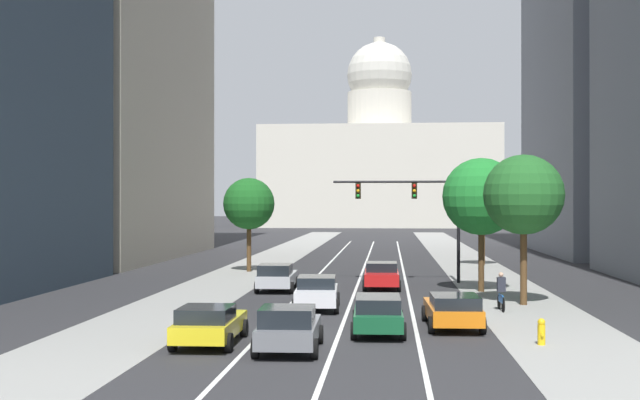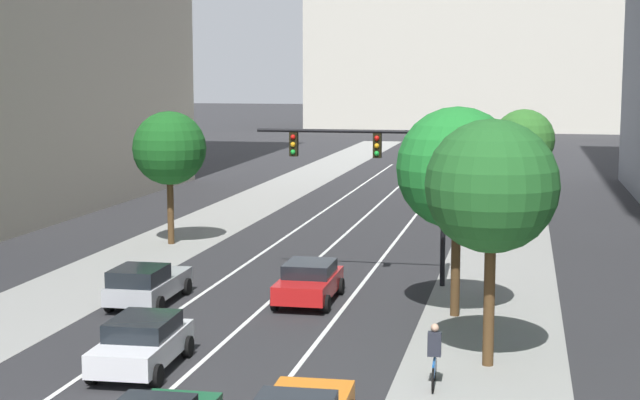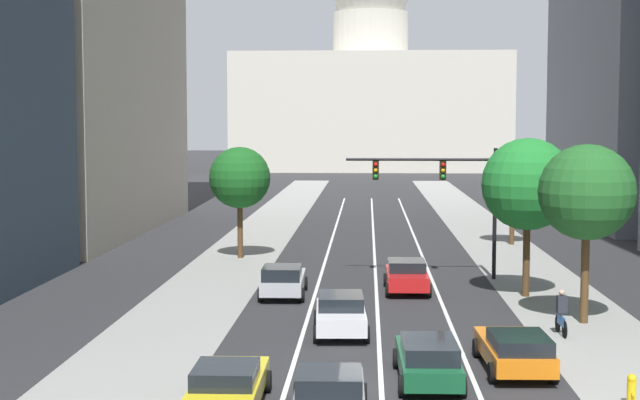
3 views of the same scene
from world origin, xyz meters
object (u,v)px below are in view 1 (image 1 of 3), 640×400
car_yellow (209,324)px  car_white (317,292)px  car_gray (289,328)px  car_orange (453,309)px  car_silver (277,277)px  street_tree_near_left (249,204)px  fire_hydrant (541,331)px  street_tree_near_right (524,195)px  traffic_signal_mast (419,204)px  car_green (378,313)px  car_red (382,275)px  street_tree_far_right (481,197)px  street_tree_mid_right (483,202)px  cyclist (501,292)px  capitol_building (379,165)px

car_yellow → car_white: 9.77m
car_gray → car_orange: bearing=-48.0°
car_silver → street_tree_near_left: bearing=15.5°
fire_hydrant → street_tree_near_right: (1.17, 10.86, 4.71)m
traffic_signal_mast → fire_hydrant: traffic_signal_mast is taller
car_green → car_red: bearing=-1.2°
car_green → car_orange: bearing=-63.6°
car_orange → car_silver: (-8.51, 12.34, 0.05)m
car_red → car_silver: bearing=105.2°
street_tree_near_left → car_orange: bearing=-63.6°
car_red → street_tree_far_right: (5.38, -0.94, 4.35)m
traffic_signal_mast → street_tree_far_right: (3.19, -4.63, 0.40)m
fire_hydrant → street_tree_mid_right: bearing=86.7°
street_tree_mid_right → street_tree_near_left: 18.20m
cyclist → street_tree_mid_right: 26.49m
car_red → car_green: 15.44m
car_silver → street_tree_far_right: street_tree_far_right is taller
car_yellow → car_gray: (2.84, -1.03, 0.05)m
car_green → car_silver: (-5.67, 13.83, 0.02)m
car_red → car_gray: bearing=170.9°
capitol_building → street_tree_near_right: size_ratio=6.40×
car_orange → car_green: bearing=115.7°
car_white → street_tree_far_right: size_ratio=0.59×
traffic_signal_mast → cyclist: bearing=-75.6°
car_red → cyclist: 10.25m
fire_hydrant → cyclist: 8.66m
car_white → street_tree_near_left: bearing=15.6°
cyclist → street_tree_mid_right: street_tree_mid_right is taller
car_white → cyclist: (8.22, 0.20, 0.06)m
car_gray → traffic_signal_mast: traffic_signal_mast is taller
capitol_building → car_yellow: bearing=-91.8°
car_orange → car_gray: 7.81m
cyclist → street_tree_near_right: size_ratio=0.24×
car_silver → fire_hydrant: (11.21, -15.77, -0.31)m
car_gray → car_green: size_ratio=0.87×
car_white → cyclist: cyclist is taller
car_yellow → car_green: (5.67, 2.84, 0.04)m
car_red → traffic_signal_mast: 5.83m
car_red → car_orange: bearing=-169.2°
traffic_signal_mast → street_tree_near_right: size_ratio=1.07×
car_silver → street_tree_far_right: size_ratio=0.62×
fire_hydrant → street_tree_near_right: size_ratio=0.13×
capitol_building → car_silver: 117.24m
car_yellow → street_tree_far_right: bearing=-33.2°
car_red → car_green: size_ratio=0.90×
car_yellow → car_orange: bearing=-63.8°
car_silver → street_tree_near_right: bearing=-112.8°
car_yellow → car_green: car_green is taller
capitol_building → car_orange: bearing=-88.1°
car_white → street_tree_near_right: (9.55, 2.41, 4.38)m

